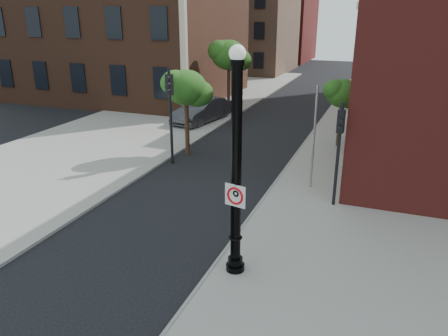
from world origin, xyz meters
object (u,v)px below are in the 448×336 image
at_px(no_parking_sign, 235,196).
at_px(lamppost, 236,178).
at_px(traffic_signal_left, 170,101).
at_px(traffic_signal_right, 339,139).
at_px(parked_car, 202,110).

bearing_deg(no_parking_sign, lamppost, 113.60).
relative_size(no_parking_sign, traffic_signal_left, 0.13).
distance_m(traffic_signal_left, traffic_signal_right, 8.75).
height_order(parked_car, traffic_signal_left, traffic_signal_left).
distance_m(parked_car, traffic_signal_right, 15.18).
relative_size(no_parking_sign, parked_car, 0.12).
bearing_deg(traffic_signal_right, no_parking_sign, -105.12).
relative_size(lamppost, no_parking_sign, 10.19).
xyz_separation_m(lamppost, traffic_signal_right, (2.08, 5.72, -0.21)).
height_order(parked_car, traffic_signal_right, traffic_signal_right).
xyz_separation_m(no_parking_sign, parked_car, (-8.39, 16.74, -1.72)).
distance_m(lamppost, traffic_signal_left, 10.32).
relative_size(no_parking_sign, traffic_signal_right, 0.15).
height_order(lamppost, traffic_signal_right, lamppost).
relative_size(lamppost, parked_car, 1.26).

